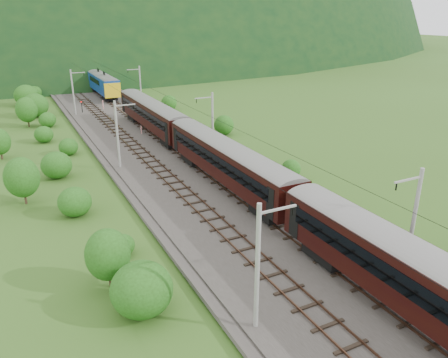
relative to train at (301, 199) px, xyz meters
name	(u,v)px	position (x,y,z in m)	size (l,w,h in m)	color
ground	(336,301)	(-2.40, -7.64, -3.84)	(600.00, 600.00, 0.00)	#36581B
railbed	(258,234)	(-2.40, 2.36, -3.69)	(14.00, 220.00, 0.30)	#38332D
track_left	(233,238)	(-4.80, 2.36, -3.46)	(2.40, 220.00, 0.27)	#533423
track_right	(282,226)	(0.00, 2.36, -3.46)	(2.40, 220.00, 0.27)	#533423
catenary_left	(118,133)	(-8.52, 24.36, 0.66)	(2.54, 192.28, 8.00)	gray
catenary_right	(212,122)	(3.72, 24.36, 0.66)	(2.54, 192.28, 8.00)	gray
overhead_wires	(261,156)	(-2.40, 2.36, 3.26)	(4.83, 198.00, 0.03)	black
mountain_main	(29,45)	(-2.40, 252.36, -3.84)	(504.00, 360.00, 244.00)	black
train	(301,199)	(0.00, 0.00, 0.00)	(3.28, 157.64, 5.72)	black
hazard_post_near	(103,105)	(-3.02, 59.10, -2.71)	(0.18, 0.18, 1.66)	red
hazard_post_far	(141,130)	(-1.84, 37.96, -2.89)	(0.14, 0.14, 1.28)	red
signal	(82,106)	(-7.20, 57.65, -2.33)	(0.23, 0.23, 2.06)	black
vegetation_left	(60,187)	(-16.39, 15.99, -1.75)	(12.24, 151.34, 6.08)	#214A13
vegetation_right	(294,161)	(9.66, 14.28, -2.59)	(5.89, 100.33, 2.74)	#214A13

